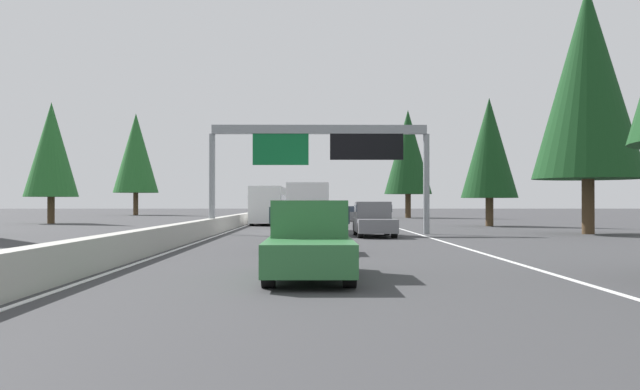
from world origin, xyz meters
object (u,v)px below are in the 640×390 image
at_px(box_truck_distant_a, 308,206).
at_px(pickup_near_center, 374,219).
at_px(bus_mid_center, 269,204).
at_px(sedan_far_left, 350,214).
at_px(conifer_left_far, 136,153).
at_px(pickup_distant_b, 309,239).
at_px(conifer_right_far, 408,152).
at_px(conifer_left_mid, 51,150).
at_px(sedan_far_right, 290,210).
at_px(conifer_right_near, 588,82).
at_px(minivan_near_right, 338,209).
at_px(conifer_right_mid, 489,148).
at_px(sedan_mid_left, 308,233).
at_px(sign_gantry_overhead, 322,147).

relative_size(box_truck_distant_a, pickup_near_center, 1.52).
height_order(bus_mid_center, sedan_far_left, bus_mid_center).
xyz_separation_m(sedan_far_left, conifer_left_far, (34.67, 29.54, 8.37)).
height_order(pickup_distant_b, conifer_right_far, conifer_right_far).
distance_m(bus_mid_center, sedan_far_left, 12.99).
height_order(box_truck_distant_a, pickup_near_center, box_truck_distant_a).
relative_size(box_truck_distant_a, conifer_left_mid, 0.81).
bearing_deg(sedan_far_right, conifer_right_near, -164.99).
bearing_deg(pickup_distant_b, box_truck_distant_a, 0.46).
xyz_separation_m(sedan_far_left, pickup_near_center, (-32.80, 0.42, 0.23)).
distance_m(minivan_near_right, conifer_left_far, 32.98).
relative_size(sedan_far_left, conifer_right_near, 0.30).
xyz_separation_m(pickup_distant_b, conifer_left_far, (89.10, 25.75, 8.14)).
bearing_deg(sedan_far_right, pickup_distant_b, -177.92).
xyz_separation_m(conifer_right_near, conifer_right_mid, (14.21, 2.25, -2.76)).
bearing_deg(conifer_left_far, conifer_right_far, -117.56).
bearing_deg(pickup_distant_b, minivan_near_right, -2.54).
height_order(conifer_right_mid, conifer_left_mid, conifer_left_mid).
bearing_deg(conifer_right_near, conifer_right_far, 5.59).
bearing_deg(sedan_mid_left, minivan_near_right, -2.95).
height_order(sign_gantry_overhead, conifer_right_mid, conifer_right_mid).
height_order(sedan_mid_left, conifer_right_near, conifer_right_near).
bearing_deg(conifer_right_mid, minivan_near_right, 15.41).
xyz_separation_m(pickup_distant_b, bus_mid_center, (43.82, 3.62, 0.80)).
xyz_separation_m(pickup_near_center, conifer_left_mid, (24.22, 25.99, 5.50)).
distance_m(sedan_mid_left, box_truck_distant_a, 18.38).
xyz_separation_m(sedan_far_right, pickup_near_center, (-75.22, -6.89, 0.23)).
distance_m(pickup_distant_b, conifer_left_far, 93.10).
bearing_deg(conifer_left_mid, pickup_near_center, -132.98).
bearing_deg(conifer_right_mid, sedan_mid_left, 154.96).
bearing_deg(conifer_right_mid, sedan_far_left, 31.76).
height_order(bus_mid_center, conifer_right_far, conifer_right_far).
distance_m(pickup_near_center, conifer_right_far, 49.21).
height_order(pickup_distant_b, conifer_left_mid, conifer_left_mid).
bearing_deg(sedan_far_left, pickup_distant_b, 176.02).
height_order(sign_gantry_overhead, pickup_near_center, sign_gantry_overhead).
distance_m(conifer_right_near, conifer_left_far, 77.15).
distance_m(sign_gantry_overhead, sedan_far_right, 72.94).
bearing_deg(sedan_far_right, conifer_right_mid, -163.57).
distance_m(bus_mid_center, conifer_left_far, 50.93).
relative_size(sign_gantry_overhead, bus_mid_center, 1.10).
bearing_deg(conifer_right_near, box_truck_distant_a, 79.29).
xyz_separation_m(bus_mid_center, conifer_right_mid, (-5.40, -17.33, 4.30)).
height_order(box_truck_distant_a, conifer_right_near, conifer_right_near).
bearing_deg(box_truck_distant_a, conifer_right_far, -15.46).
xyz_separation_m(minivan_near_right, sedan_far_right, (20.94, 6.89, -0.27)).
height_order(conifer_right_near, conifer_right_mid, conifer_right_near).
height_order(bus_mid_center, conifer_right_near, conifer_right_near).
bearing_deg(bus_mid_center, conifer_right_mid, -107.32).
distance_m(sedan_far_left, conifer_right_mid, 19.58).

